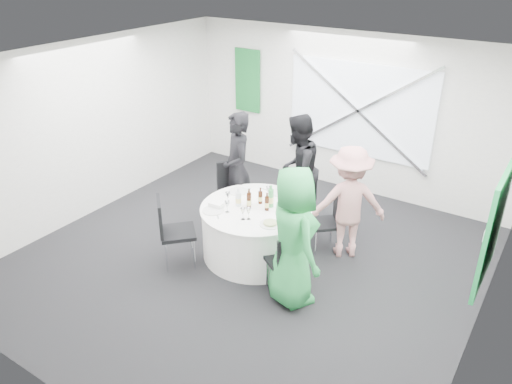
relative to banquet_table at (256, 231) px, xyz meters
The scene contains 47 objects.
floor 0.43m from the banquet_table, 90.00° to the right, with size 6.00×6.00×0.00m, color black.
ceiling 2.43m from the banquet_table, 90.00° to the right, with size 6.00×6.00×0.00m, color white.
wall_back 2.98m from the banquet_table, 90.00° to the left, with size 6.00×6.00×0.00m, color silver.
wall_front 3.36m from the banquet_table, 90.00° to the right, with size 6.00×6.00×0.00m, color silver.
wall_left 3.17m from the banquet_table, behind, with size 6.00×6.00×0.00m, color silver.
wall_right 3.17m from the banquet_table, ahead, with size 6.00×6.00×0.00m, color silver.
window_panel 2.99m from the banquet_table, 83.80° to the left, with size 2.60×0.03×1.60m, color silver.
window_brace_a 2.96m from the banquet_table, 83.71° to the left, with size 0.05×0.05×3.16m, color silver.
window_brace_b 2.96m from the banquet_table, 83.71° to the left, with size 0.05×0.05×3.16m, color silver.
green_banner 3.65m from the banquet_table, 126.03° to the left, with size 0.55×0.04×1.20m, color #125C26.
green_sign 3.08m from the banquet_table, ahead, with size 0.05×1.20×1.40m, color #18873F.
banquet_table is the anchor object (origin of this frame).
chair_back 1.03m from the banquet_table, 83.59° to the left, with size 0.45×0.45×0.89m.
chair_back_left 1.05m from the banquet_table, 144.18° to the left, with size 0.64×0.64×1.01m.
chair_back_right 1.09m from the banquet_table, 41.62° to the left, with size 0.55×0.55×0.86m.
chair_front_right 1.02m from the banquet_table, 34.06° to the right, with size 0.57×0.57×0.90m.
chair_front_left 1.21m from the banquet_table, 134.06° to the right, with size 0.66×0.66×1.02m.
person_man_back_left 1.13m from the banquet_table, 140.15° to the left, with size 0.67×0.44×1.83m, color black.
person_man_back 1.27m from the banquet_table, 89.82° to the left, with size 0.87×0.48×1.79m, color black.
person_woman_pink 1.36m from the banquet_table, 34.30° to the left, with size 1.07×0.50×1.65m, color tan.
person_woman_green 1.22m from the banquet_table, 33.16° to the right, with size 0.88×0.57×1.80m, color green.
plate_back 0.67m from the banquet_table, 87.95° to the left, with size 0.24×0.24×0.01m.
plate_back_left 0.68m from the banquet_table, 151.48° to the left, with size 0.28×0.28×0.01m.
plate_back_right 0.69m from the banquet_table, 30.99° to the left, with size 0.25×0.25×0.04m.
plate_front_right 0.65m from the banquet_table, 35.35° to the right, with size 0.28×0.28×0.04m.
plate_front_left 0.71m from the banquet_table, 136.95° to the right, with size 0.30×0.30×0.01m.
napkin 0.69m from the banquet_table, 147.99° to the right, with size 0.20×0.13×0.06m, color white.
beer_bottle_a 0.49m from the banquet_table, behind, with size 0.06×0.06×0.24m.
beer_bottle_b 0.49m from the banquet_table, 98.08° to the left, with size 0.06×0.06×0.24m.
beer_bottle_c 0.51m from the banquet_table, ahead, with size 0.06×0.06×0.26m.
beer_bottle_d 0.50m from the banquet_table, 138.53° to the right, with size 0.06×0.06×0.27m.
green_water_bottle 0.55m from the banquet_table, 40.72° to the left, with size 0.08×0.08×0.33m.
clear_water_bottle 0.54m from the banquet_table, 160.04° to the right, with size 0.08×0.08×0.27m.
wine_glass_a 0.65m from the banquet_table, 128.21° to the right, with size 0.07×0.07×0.17m.
wine_glass_b 0.61m from the banquet_table, 73.22° to the right, with size 0.07×0.07×0.17m.
wine_glass_c 0.65m from the banquet_table, 51.50° to the left, with size 0.07×0.07×0.17m.
wine_glass_d 0.62m from the banquet_table, 94.22° to the left, with size 0.07×0.07×0.17m.
wine_glass_e 0.63m from the banquet_table, 84.01° to the right, with size 0.07×0.07×0.17m.
wine_glass_f 0.66m from the banquet_table, 166.07° to the right, with size 0.07×0.07×0.17m.
fork_a 0.69m from the banquet_table, 138.19° to the left, with size 0.01×0.15×0.01m, color silver.
knife_a 0.69m from the banquet_table, 165.97° to the left, with size 0.01×0.15×0.01m, color silver.
fork_b 0.69m from the banquet_table, 151.78° to the right, with size 0.01×0.15×0.01m, color silver.
knife_b 0.69m from the banquet_table, 119.95° to the right, with size 0.01×0.15×0.01m, color silver.
fork_c 0.69m from the banquet_table, 12.84° to the left, with size 0.01×0.15×0.01m, color silver.
knife_c 0.69m from the banquet_table, 50.87° to the left, with size 0.01×0.15×0.01m, color silver.
fork_d 0.69m from the banquet_table, 73.85° to the left, with size 0.01×0.15×0.01m, color silver.
knife_d 0.69m from the banquet_table, 108.66° to the left, with size 0.01×0.15×0.01m, color silver.
Camera 1 is at (3.36, -4.91, 4.04)m, focal length 35.00 mm.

